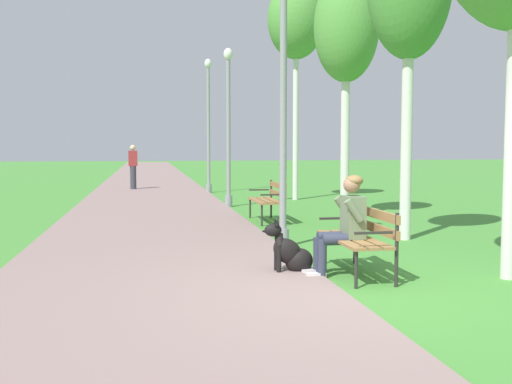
{
  "coord_description": "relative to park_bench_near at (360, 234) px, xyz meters",
  "views": [
    {
      "loc": [
        -2.23,
        -6.03,
        1.6
      ],
      "look_at": [
        -0.58,
        2.99,
        0.9
      ],
      "focal_mm": 41.99,
      "sensor_mm": 36.0,
      "label": 1
    }
  ],
  "objects": [
    {
      "name": "dog_black",
      "position": [
        -0.83,
        0.22,
        -0.25
      ],
      "size": [
        0.83,
        0.3,
        0.71
      ],
      "color": "black",
      "rests_on": "ground"
    },
    {
      "name": "pedestrian_distant",
      "position": [
        -3.09,
        15.27,
        0.33
      ],
      "size": [
        0.32,
        0.22,
        1.65
      ],
      "color": "#383842",
      "rests_on": "ground"
    },
    {
      "name": "lamp_post_far",
      "position": [
        -0.5,
        13.53,
        1.85
      ],
      "size": [
        0.24,
        0.24,
        4.57
      ],
      "color": "gray",
      "rests_on": "ground"
    },
    {
      "name": "paved_path",
      "position": [
        -2.49,
        23.01,
        -0.49
      ],
      "size": [
        3.94,
        60.0,
        0.04
      ],
      "primitive_type": "cube",
      "color": "gray",
      "rests_on": "ground"
    },
    {
      "name": "birch_tree_third",
      "position": [
        1.77,
        5.81,
        3.66
      ],
      "size": [
        1.43,
        1.54,
        5.46
      ],
      "color": "silver",
      "rests_on": "ground"
    },
    {
      "name": "birch_tree_fourth",
      "position": [
        1.78,
        10.36,
        4.76
      ],
      "size": [
        1.68,
        1.68,
        6.49
      ],
      "color": "silver",
      "rests_on": "ground"
    },
    {
      "name": "park_bench_mid",
      "position": [
        -0.04,
        5.38,
        0.0
      ],
      "size": [
        0.55,
        1.5,
        0.85
      ],
      "color": "olive",
      "rests_on": "ground"
    },
    {
      "name": "person_seated_on_near_bench",
      "position": [
        -0.21,
        -0.0,
        0.17
      ],
      "size": [
        0.74,
        0.49,
        1.25
      ],
      "color": "#33384C",
      "rests_on": "ground"
    },
    {
      "name": "lamp_post_mid",
      "position": [
        -0.47,
        8.64,
        1.64
      ],
      "size": [
        0.24,
        0.24,
        4.15
      ],
      "color": "gray",
      "rests_on": "ground"
    },
    {
      "name": "ground_plane",
      "position": [
        -0.38,
        -0.99,
        -0.51
      ],
      "size": [
        120.0,
        120.0,
        0.0
      ],
      "primitive_type": "plane",
      "color": "#478E38"
    },
    {
      "name": "park_bench_near",
      "position": [
        0.0,
        0.0,
        0.0
      ],
      "size": [
        0.55,
        1.5,
        0.85
      ],
      "color": "olive",
      "rests_on": "ground"
    },
    {
      "name": "lamp_post_near",
      "position": [
        -0.49,
        2.17,
        1.85
      ],
      "size": [
        0.24,
        0.24,
        4.58
      ],
      "color": "gray",
      "rests_on": "ground"
    }
  ]
}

